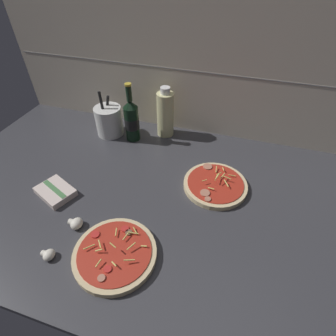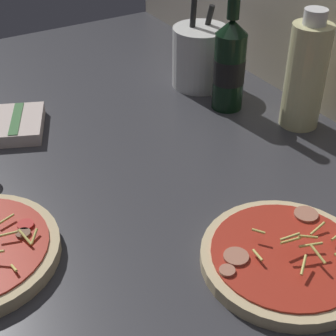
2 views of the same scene
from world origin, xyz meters
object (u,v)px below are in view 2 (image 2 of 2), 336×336
(oil_bottle, at_px, (306,75))
(utensil_crock, at_px, (200,56))
(pizza_far, at_px, (285,258))
(beer_bottle, at_px, (230,63))
(dish_towel, at_px, (17,124))

(oil_bottle, distance_m, utensil_crock, 0.25)
(pizza_far, relative_size, beer_bottle, 0.89)
(pizza_far, xyz_separation_m, dish_towel, (-0.53, -0.20, 0.00))
(pizza_far, bearing_deg, utensil_crock, 158.52)
(oil_bottle, xyz_separation_m, dish_towel, (-0.25, -0.47, -0.09))
(beer_bottle, bearing_deg, utensil_crock, 175.80)
(beer_bottle, distance_m, dish_towel, 0.42)
(oil_bottle, relative_size, utensil_crock, 1.11)
(pizza_far, height_order, beer_bottle, beer_bottle)
(beer_bottle, distance_m, oil_bottle, 0.15)
(utensil_crock, bearing_deg, beer_bottle, -4.20)
(oil_bottle, xyz_separation_m, utensil_crock, (-0.24, -0.07, -0.04))
(dish_towel, bearing_deg, oil_bottle, 62.03)
(oil_bottle, height_order, dish_towel, oil_bottle)
(pizza_far, xyz_separation_m, beer_bottle, (-0.40, 0.19, 0.08))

